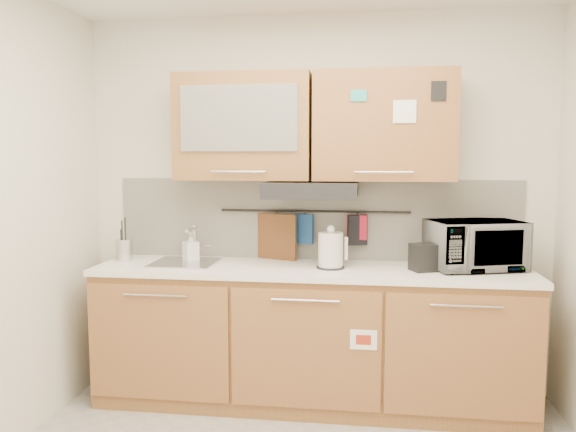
% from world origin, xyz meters
% --- Properties ---
extents(wall_back, '(3.20, 0.00, 3.20)m').
position_xyz_m(wall_back, '(0.00, 1.50, 1.30)').
color(wall_back, silver).
rests_on(wall_back, ground).
extents(base_cabinet, '(2.80, 0.64, 0.88)m').
position_xyz_m(base_cabinet, '(0.00, 1.19, 0.41)').
color(base_cabinet, '#9A5F36').
rests_on(base_cabinet, floor).
extents(countertop, '(2.82, 0.62, 0.04)m').
position_xyz_m(countertop, '(0.00, 1.19, 0.90)').
color(countertop, white).
rests_on(countertop, base_cabinet).
extents(backsplash, '(2.80, 0.02, 0.56)m').
position_xyz_m(backsplash, '(0.00, 1.49, 1.20)').
color(backsplash, silver).
rests_on(backsplash, countertop).
extents(upper_cabinets, '(1.82, 0.37, 0.70)m').
position_xyz_m(upper_cabinets, '(-0.00, 1.32, 1.83)').
color(upper_cabinets, '#9A5F36').
rests_on(upper_cabinets, wall_back).
extents(range_hood, '(0.60, 0.46, 0.10)m').
position_xyz_m(range_hood, '(0.00, 1.25, 1.42)').
color(range_hood, black).
rests_on(range_hood, upper_cabinets).
extents(sink, '(0.42, 0.40, 0.26)m').
position_xyz_m(sink, '(-0.85, 1.21, 0.92)').
color(sink, silver).
rests_on(sink, countertop).
extents(utensil_rail, '(1.30, 0.02, 0.02)m').
position_xyz_m(utensil_rail, '(0.00, 1.45, 1.26)').
color(utensil_rail, black).
rests_on(utensil_rail, backsplash).
extents(utensil_crock, '(0.15, 0.15, 0.30)m').
position_xyz_m(utensil_crock, '(-1.30, 1.26, 1.00)').
color(utensil_crock, silver).
rests_on(utensil_crock, countertop).
extents(kettle, '(0.21, 0.20, 0.28)m').
position_xyz_m(kettle, '(0.13, 1.17, 1.03)').
color(kettle, silver).
rests_on(kettle, countertop).
extents(toaster, '(0.26, 0.21, 0.17)m').
position_xyz_m(toaster, '(0.75, 1.17, 1.01)').
color(toaster, black).
rests_on(toaster, countertop).
extents(microwave, '(0.65, 0.53, 0.31)m').
position_xyz_m(microwave, '(1.04, 1.27, 1.08)').
color(microwave, '#999999').
rests_on(microwave, countertop).
extents(soap_bottle, '(0.13, 0.13, 0.20)m').
position_xyz_m(soap_bottle, '(-0.84, 1.29, 1.02)').
color(soap_bottle, '#999999').
rests_on(soap_bottle, countertop).
extents(cutting_board, '(0.29, 0.13, 0.38)m').
position_xyz_m(cutting_board, '(-0.26, 1.44, 1.05)').
color(cutting_board, brown).
rests_on(cutting_board, utensil_rail).
extents(oven_mitt, '(0.13, 0.07, 0.21)m').
position_xyz_m(oven_mitt, '(-0.06, 1.44, 1.14)').
color(oven_mitt, navy).
rests_on(oven_mitt, utensil_rail).
extents(dark_pouch, '(0.14, 0.08, 0.21)m').
position_xyz_m(dark_pouch, '(0.30, 1.44, 1.14)').
color(dark_pouch, black).
rests_on(dark_pouch, utensil_rail).
extents(pot_holder, '(0.14, 0.05, 0.17)m').
position_xyz_m(pot_holder, '(0.30, 1.44, 1.16)').
color(pot_holder, '#B21731').
rests_on(pot_holder, utensil_rail).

